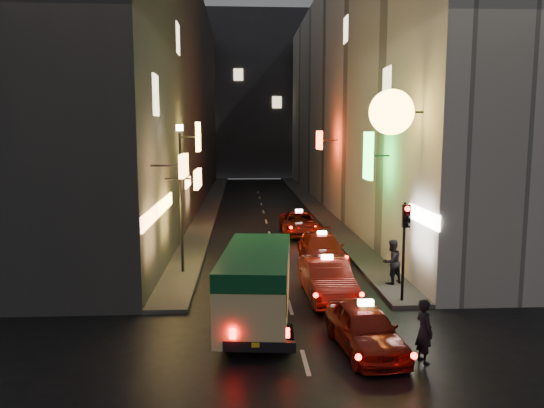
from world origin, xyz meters
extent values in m
cube|color=#353230|center=(-8.00, 34.00, 9.00)|extent=(6.00, 52.00, 18.00)
cube|color=#F2A554|center=(-3.78, 10.42, 4.84)|extent=(0.18, 1.73, 0.85)
cube|color=#F2A554|center=(-3.57, 13.94, 4.05)|extent=(0.18, 2.16, 0.80)
cube|color=yellow|center=(-4.00, 19.84, 5.82)|extent=(0.18, 1.30, 1.58)
cube|color=#F2A554|center=(-4.98, 9.84, 3.00)|extent=(0.10, 3.42, 0.55)
cube|color=yellow|center=(-4.98, 13.56, 3.00)|extent=(0.10, 4.05, 0.55)
cube|color=#F2A554|center=(-4.98, 23.49, 3.00)|extent=(0.10, 2.85, 0.55)
cube|color=#FFE5B2|center=(-4.99, 12.00, 7.50)|extent=(0.06, 1.30, 1.60)
cube|color=#FFE5B2|center=(-4.99, 20.00, 11.00)|extent=(0.06, 1.30, 1.60)
cube|color=beige|center=(8.00, 34.00, 9.00)|extent=(6.00, 52.00, 18.00)
cylinder|color=yellow|center=(3.83, 10.00, 6.79)|extent=(1.65, 0.18, 1.65)
cube|color=#31F643|center=(4.04, 14.29, 5.02)|extent=(0.18, 1.22, 2.14)
cube|color=#FF2D0C|center=(3.70, 27.16, 5.54)|extent=(0.18, 1.90, 1.26)
cube|color=white|center=(4.98, 9.50, 3.00)|extent=(0.10, 3.08, 0.55)
cube|color=#FFE5B2|center=(4.99, 15.00, 8.20)|extent=(0.06, 1.30, 1.60)
cube|color=#FFE5B2|center=(4.99, 25.00, 12.50)|extent=(0.06, 1.30, 1.60)
cube|color=#323237|center=(0.00, 66.00, 11.00)|extent=(30.00, 10.00, 22.00)
cube|color=#464441|center=(-4.25, 34.00, 0.07)|extent=(1.50, 52.00, 0.15)
cube|color=#464441|center=(4.25, 34.00, 0.07)|extent=(1.50, 52.00, 0.15)
cube|color=#D4CC84|center=(-1.21, 6.72, 1.38)|extent=(2.53, 5.77, 2.05)
cube|color=#0E4822|center=(-1.21, 6.72, 2.17)|extent=(2.56, 5.79, 0.51)
cube|color=black|center=(-1.21, 7.00, 1.59)|extent=(2.33, 3.55, 0.47)
cube|color=black|center=(-1.21, 3.97, 0.49)|extent=(1.93, 0.38, 0.28)
cube|color=#FF0A05|center=(-1.91, 3.90, 0.87)|extent=(0.17, 0.06, 0.26)
cube|color=#FF0A05|center=(-0.51, 3.90, 0.87)|extent=(0.17, 0.06, 0.26)
cylinder|color=black|center=(-2.07, 8.51, 0.35)|extent=(0.21, 0.71, 0.71)
cylinder|color=black|center=(-0.35, 4.93, 0.35)|extent=(0.21, 0.71, 0.71)
imported|color=maroon|center=(1.75, 4.67, 0.76)|extent=(2.47, 4.95, 1.51)
cube|color=white|center=(1.75, 4.67, 1.60)|extent=(0.44, 0.23, 0.16)
sphere|color=#FF0A05|center=(1.08, 2.51, 0.78)|extent=(0.16, 0.16, 0.16)
sphere|color=#FF0A05|center=(2.42, 2.51, 0.78)|extent=(0.16, 0.16, 0.16)
imported|color=maroon|center=(1.44, 9.47, 0.85)|extent=(2.38, 5.40, 1.69)
cube|color=white|center=(1.44, 9.47, 1.78)|extent=(0.43, 0.20, 0.16)
sphere|color=#FF0A05|center=(0.70, 7.05, 0.87)|extent=(0.16, 0.16, 0.16)
sphere|color=#FF0A05|center=(2.19, 7.05, 0.87)|extent=(0.16, 0.16, 0.16)
imported|color=maroon|center=(2.05, 14.68, 0.80)|extent=(2.12, 5.04, 1.59)
cube|color=white|center=(2.05, 14.68, 1.68)|extent=(0.42, 0.19, 0.16)
sphere|color=#FF0A05|center=(1.34, 12.41, 0.82)|extent=(0.16, 0.16, 0.16)
sphere|color=#FF0A05|center=(2.75, 12.41, 0.82)|extent=(0.16, 0.16, 0.16)
imported|color=maroon|center=(1.76, 21.90, 0.78)|extent=(2.08, 4.91, 1.55)
cube|color=white|center=(1.76, 21.90, 1.64)|extent=(0.42, 0.19, 0.16)
sphere|color=#FF0A05|center=(1.07, 19.69, 0.80)|extent=(0.16, 0.16, 0.16)
sphere|color=#FF0A05|center=(2.44, 19.69, 0.80)|extent=(0.16, 0.16, 0.16)
imported|color=black|center=(3.12, 3.85, 0.98)|extent=(0.55, 0.72, 1.95)
imported|color=black|center=(4.20, 10.67, 1.14)|extent=(0.88, 0.76, 1.99)
cylinder|color=black|center=(4.00, 8.60, 1.90)|extent=(0.10, 0.10, 3.50)
cube|color=black|center=(4.00, 8.42, 3.20)|extent=(0.26, 0.18, 0.80)
sphere|color=#FF0A05|center=(4.00, 8.31, 3.47)|extent=(0.18, 0.18, 0.18)
sphere|color=black|center=(4.00, 8.31, 3.20)|extent=(0.17, 0.17, 0.17)
sphere|color=black|center=(4.00, 8.31, 2.93)|extent=(0.17, 0.17, 0.17)
cylinder|color=black|center=(-4.20, 13.00, 3.15)|extent=(0.12, 0.12, 6.00)
cylinder|color=#FFE5BF|center=(-4.20, 13.00, 6.25)|extent=(0.28, 0.28, 0.25)
camera|label=1|loc=(-1.64, -9.28, 6.04)|focal=35.00mm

